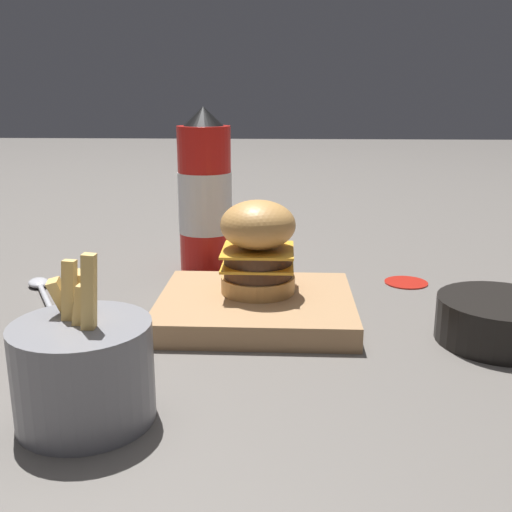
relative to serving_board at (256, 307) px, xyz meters
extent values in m
plane|color=#5B5651|center=(0.06, -0.05, -0.01)|extent=(6.00, 6.00, 0.00)
cube|color=#A37A51|center=(0.00, 0.00, 0.00)|extent=(0.23, 0.20, 0.03)
cylinder|color=tan|center=(0.00, -0.02, 0.02)|extent=(0.09, 0.09, 0.02)
cylinder|color=#4C3323|center=(0.00, -0.02, 0.04)|extent=(0.08, 0.08, 0.01)
cube|color=gold|center=(0.00, -0.02, 0.05)|extent=(0.09, 0.09, 0.00)
cylinder|color=#4C3323|center=(0.00, -0.02, 0.06)|extent=(0.08, 0.08, 0.01)
cube|color=gold|center=(0.00, -0.02, 0.07)|extent=(0.09, 0.09, 0.00)
ellipsoid|color=tan|center=(0.00, -0.02, 0.10)|extent=(0.09, 0.09, 0.06)
cylinder|color=red|center=(0.09, -0.21, 0.10)|extent=(0.08, 0.08, 0.22)
cylinder|color=silver|center=(0.09, -0.21, 0.09)|extent=(0.08, 0.08, 0.09)
cone|color=black|center=(0.09, -0.21, 0.22)|extent=(0.06, 0.06, 0.03)
cylinder|color=slate|center=(0.13, 0.24, 0.03)|extent=(0.11, 0.11, 0.08)
cube|color=#E5B760|center=(0.13, 0.24, 0.07)|extent=(0.02, 0.01, 0.07)
cube|color=#E5B760|center=(0.15, 0.21, 0.07)|extent=(0.03, 0.03, 0.07)
cube|color=#E5B760|center=(0.12, 0.25, 0.08)|extent=(0.02, 0.01, 0.09)
cube|color=#E5B760|center=(0.14, 0.23, 0.08)|extent=(0.01, 0.02, 0.08)
cube|color=#E5B760|center=(0.14, 0.21, 0.07)|extent=(0.02, 0.03, 0.07)
cylinder|color=black|center=(-0.27, 0.06, 0.01)|extent=(0.14, 0.14, 0.05)
cylinder|color=#669356|center=(-0.27, 0.06, 0.03)|extent=(0.11, 0.11, 0.01)
cylinder|color=#B2B2B7|center=(0.27, -0.04, -0.01)|extent=(0.07, 0.11, 0.01)
ellipsoid|color=#B2B2B7|center=(0.31, -0.11, -0.01)|extent=(0.04, 0.05, 0.01)
cylinder|color=#B21E14|center=(-0.21, -0.15, -0.01)|extent=(0.06, 0.06, 0.00)
camera|label=1|loc=(-0.03, 0.68, 0.25)|focal=42.00mm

